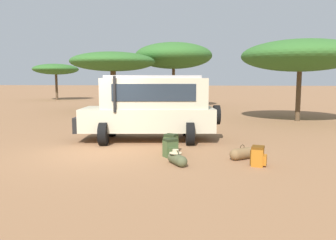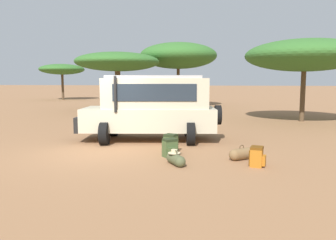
{
  "view_description": "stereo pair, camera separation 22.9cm",
  "coord_description": "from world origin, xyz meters",
  "views": [
    {
      "loc": [
        3.97,
        -9.57,
        2.24
      ],
      "look_at": [
        2.08,
        0.65,
        1.0
      ],
      "focal_mm": 35.0,
      "sensor_mm": 36.0,
      "label": 1
    },
    {
      "loc": [
        4.2,
        -9.53,
        2.24
      ],
      "look_at": [
        2.08,
        0.65,
        1.0
      ],
      "focal_mm": 35.0,
      "sensor_mm": 36.0,
      "label": 2
    }
  ],
  "objects": [
    {
      "name": "ground_plane",
      "position": [
        0.0,
        0.0,
        0.0
      ],
      "size": [
        320.0,
        320.0,
        0.0
      ],
      "primitive_type": "plane",
      "color": "#936642"
    },
    {
      "name": "safari_vehicle",
      "position": [
        1.11,
        2.39,
        1.29
      ],
      "size": [
        5.48,
        3.32,
        2.44
      ],
      "color": "beige",
      "rests_on": "ground_plane"
    },
    {
      "name": "backpack_beside_front_wheel",
      "position": [
        4.78,
        -0.79,
        0.26
      ],
      "size": [
        0.46,
        0.43,
        0.53
      ],
      "color": "#B26619",
      "rests_on": "ground_plane"
    },
    {
      "name": "backpack_cluster_center",
      "position": [
        2.32,
        -0.19,
        0.27
      ],
      "size": [
        0.49,
        0.5,
        0.55
      ],
      "color": "#42562D",
      "rests_on": "ground_plane"
    },
    {
      "name": "backpack_near_rear_wheel",
      "position": [
        2.22,
        0.38,
        0.29
      ],
      "size": [
        0.45,
        0.47,
        0.59
      ],
      "color": "#42562D",
      "rests_on": "ground_plane"
    },
    {
      "name": "duffel_bag_low_black_case",
      "position": [
        2.65,
        -1.07,
        0.16
      ],
      "size": [
        0.61,
        0.73,
        0.4
      ],
      "color": "#4C5133",
      "rests_on": "ground_plane"
    },
    {
      "name": "duffel_bag_soft_canvas",
      "position": [
        4.39,
        -0.11,
        0.17
      ],
      "size": [
        0.72,
        0.65,
        0.43
      ],
      "color": "brown",
      "rests_on": "ground_plane"
    },
    {
      "name": "acacia_tree_far_left",
      "position": [
        -16.33,
        26.71,
        3.63
      ],
      "size": [
        5.2,
        5.65,
        4.28
      ],
      "color": "brown",
      "rests_on": "ground_plane"
    },
    {
      "name": "acacia_tree_left_mid",
      "position": [
        -4.71,
        14.37,
        3.68
      ],
      "size": [
        6.39,
        6.49,
        4.41
      ],
      "color": "brown",
      "rests_on": "ground_plane"
    },
    {
      "name": "acacia_tree_centre_back",
      "position": [
        -0.85,
        19.16,
        4.44
      ],
      "size": [
        6.73,
        6.74,
        5.57
      ],
      "color": "brown",
      "rests_on": "ground_plane"
    },
    {
      "name": "acacia_tree_right_mid",
      "position": [
        7.83,
        9.84,
        3.62
      ],
      "size": [
        6.43,
        6.28,
        4.5
      ],
      "color": "brown",
      "rests_on": "ground_plane"
    }
  ]
}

